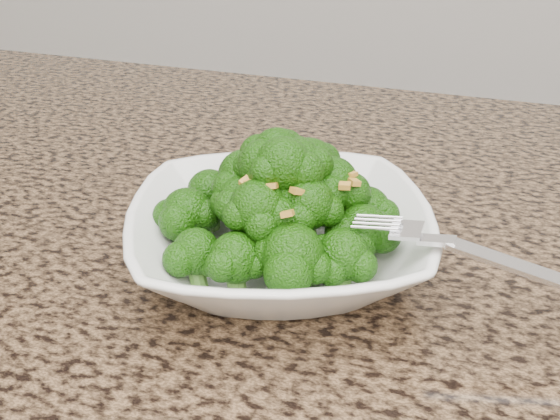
% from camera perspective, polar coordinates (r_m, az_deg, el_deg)
% --- Properties ---
extents(granite_counter, '(1.64, 1.04, 0.03)m').
position_cam_1_polar(granite_counter, '(0.46, 5.21, -11.92)').
color(granite_counter, brown).
rests_on(granite_counter, cabinet).
extents(bowl, '(0.28, 0.28, 0.05)m').
position_cam_1_polar(bowl, '(0.50, 0.00, -2.44)').
color(bowl, white).
rests_on(bowl, granite_counter).
extents(broccoli_pile, '(0.19, 0.19, 0.07)m').
position_cam_1_polar(broccoli_pile, '(0.47, 0.00, 4.12)').
color(broccoli_pile, '#1A5209').
rests_on(broccoli_pile, bowl).
extents(garlic_topping, '(0.11, 0.11, 0.01)m').
position_cam_1_polar(garlic_topping, '(0.46, 0.00, 8.60)').
color(garlic_topping, gold).
rests_on(garlic_topping, broccoli_pile).
extents(fork, '(0.19, 0.03, 0.01)m').
position_cam_1_polar(fork, '(0.44, 13.16, -2.49)').
color(fork, silver).
rests_on(fork, bowl).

